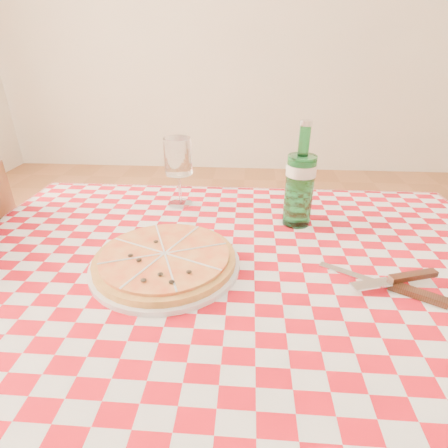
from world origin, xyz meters
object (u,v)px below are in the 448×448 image
object	(u,v)px
pizza_plate	(165,258)
wine_glass	(179,173)
dining_table	(231,295)
water_bottle	(301,175)

from	to	relation	value
pizza_plate	wine_glass	xyz separation A→B (m)	(-0.03, 0.33, 0.08)
dining_table	wine_glass	distance (m)	0.40
pizza_plate	water_bottle	world-z (taller)	water_bottle
water_bottle	dining_table	bearing A→B (deg)	-130.12
pizza_plate	wine_glass	bearing A→B (deg)	94.71
pizza_plate	wine_glass	world-z (taller)	wine_glass
dining_table	pizza_plate	bearing A→B (deg)	-166.30
dining_table	wine_glass	bearing A→B (deg)	119.38
water_bottle	wine_glass	xyz separation A→B (m)	(-0.33, 0.10, -0.04)
water_bottle	wine_glass	world-z (taller)	water_bottle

